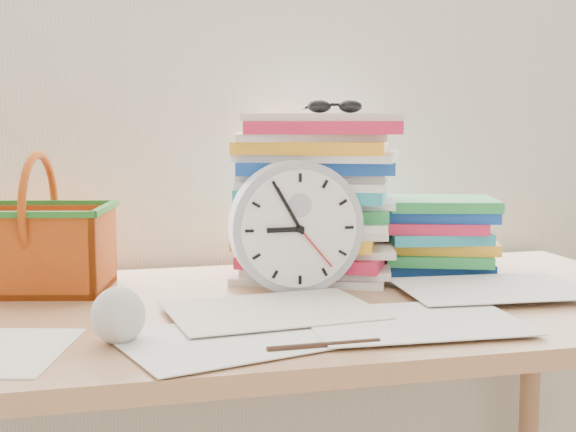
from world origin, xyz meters
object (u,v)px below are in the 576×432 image
object	(u,v)px
basket	(40,223)
paper_stack	(315,196)
desk	(282,346)
clock	(296,227)
book_stack	(437,235)

from	to	relation	value
basket	paper_stack	bearing A→B (deg)	13.49
desk	paper_stack	world-z (taller)	paper_stack
desk	basket	distance (m)	0.48
paper_stack	basket	world-z (taller)	paper_stack
desk	paper_stack	bearing A→B (deg)	60.53
desk	basket	xyz separation A→B (m)	(-0.39, 0.20, 0.19)
clock	book_stack	distance (m)	0.34
paper_stack	book_stack	distance (m)	0.26
clock	basket	bearing A→B (deg)	163.05
book_stack	clock	bearing A→B (deg)	-159.78
paper_stack	book_stack	xyz separation A→B (m)	(0.25, -0.02, -0.08)
paper_stack	basket	xyz separation A→B (m)	(-0.50, -0.00, -0.04)
clock	basket	world-z (taller)	basket
clock	basket	distance (m)	0.45
desk	book_stack	world-z (taller)	book_stack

